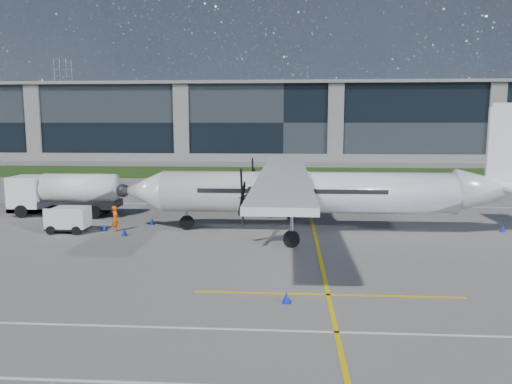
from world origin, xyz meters
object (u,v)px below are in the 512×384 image
ground_crew_person (115,217)px  safety_cone_tail (503,228)px  safety_cone_portwing (286,297)px  turboprop_aircraft (323,168)px  fuel_tanker_truck (58,194)px  baggage_tug (68,220)px  safety_cone_nose_stbd (152,221)px  safety_cone_nose_port (124,232)px  pylon_west (65,102)px  safety_cone_fwd (104,227)px

ground_crew_person → safety_cone_tail: 27.15m
safety_cone_tail → safety_cone_portwing: bearing=-135.2°
turboprop_aircraft → ground_crew_person: size_ratio=14.38×
fuel_tanker_truck → turboprop_aircraft: bearing=-12.8°
fuel_tanker_truck → safety_cone_tail: size_ratio=18.38×
baggage_tug → safety_cone_nose_stbd: baggage_tug is taller
safety_cone_nose_port → safety_cone_nose_stbd: 3.78m
baggage_tug → safety_cone_portwing: 19.86m
pylon_west → baggage_tug: bearing=-65.5°
turboprop_aircraft → safety_cone_nose_stbd: bearing=173.2°
fuel_tanker_truck → baggage_tug: fuel_tanker_truck is taller
turboprop_aircraft → safety_cone_tail: turboprop_aircraft is taller
safety_cone_nose_stbd → ground_crew_person: bearing=-129.6°
fuel_tanker_truck → safety_cone_portwing: 26.82m
ground_crew_person → safety_cone_nose_stbd: 3.15m
safety_cone_tail → safety_cone_portwing: 21.15m
baggage_tug → ground_crew_person: bearing=10.3°
fuel_tanker_truck → ground_crew_person: (6.83, -5.67, -0.69)m
turboprop_aircraft → fuel_tanker_truck: bearing=167.2°
safety_cone_fwd → baggage_tug: bearing=-164.0°
fuel_tanker_truck → safety_cone_tail: 34.20m
pylon_west → safety_cone_portwing: pylon_west is taller
fuel_tanker_truck → safety_cone_nose_port: size_ratio=18.38×
baggage_tug → safety_cone_nose_port: size_ratio=5.95×
turboprop_aircraft → baggage_tug: (-17.60, -1.42, -3.57)m
ground_crew_person → safety_cone_portwing: bearing=-132.1°
pylon_west → baggage_tug: pylon_west is taller
safety_cone_nose_port → safety_cone_portwing: same height
ground_crew_person → safety_cone_fwd: bearing=90.7°
pylon_west → fuel_tanker_truck: size_ratio=3.27×
safety_cone_tail → pylon_west: bearing=124.1°
turboprop_aircraft → baggage_tug: bearing=-175.4°
ground_crew_person → safety_cone_nose_port: ground_crew_person is taller
fuel_tanker_truck → baggage_tug: bearing=-59.5°
safety_cone_tail → ground_crew_person: bearing=-176.6°
baggage_tug → safety_cone_fwd: 2.44m
baggage_tug → safety_cone_fwd: bearing=16.0°
safety_cone_portwing → baggage_tug: bearing=140.2°
fuel_tanker_truck → safety_cone_portwing: fuel_tanker_truck is taller
pylon_west → baggage_tug: size_ratio=10.09×
turboprop_aircraft → safety_cone_fwd: size_ratio=59.50×
safety_cone_tail → safety_cone_nose_stbd: bearing=178.3°
pylon_west → safety_cone_fwd: 159.78m
ground_crew_person → baggage_tug: bearing=105.9°
safety_cone_fwd → safety_cone_nose_stbd: 3.63m
pylon_west → ground_crew_person: pylon_west is taller
fuel_tanker_truck → safety_cone_tail: (33.92, -4.05, -1.47)m
turboprop_aircraft → safety_cone_portwing: (-2.36, -14.14, -4.21)m
pylon_west → safety_cone_nose_stbd: pylon_west is taller
fuel_tanker_truck → safety_cone_nose_port: 10.66m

